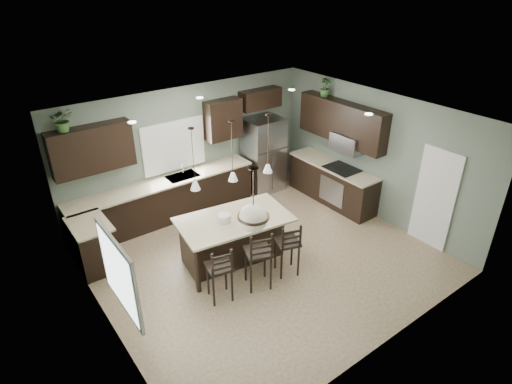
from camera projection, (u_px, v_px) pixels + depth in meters
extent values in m
plane|color=#9E8466|center=(264.00, 258.00, 8.30)|extent=(6.00, 6.00, 0.00)
cube|color=white|center=(435.00, 199.00, 8.29)|extent=(0.04, 0.82, 2.04)
cube|color=white|center=(174.00, 146.00, 9.30)|extent=(1.35, 0.02, 1.00)
cube|color=white|center=(118.00, 275.00, 5.43)|extent=(0.02, 1.10, 1.00)
cube|color=black|center=(92.00, 246.00, 7.87)|extent=(0.60, 0.90, 0.90)
cube|color=#C0B391|center=(89.00, 224.00, 7.66)|extent=(0.66, 0.96, 0.04)
cube|color=black|center=(166.00, 201.00, 9.38)|extent=(4.20, 0.60, 0.90)
cube|color=#C0B391|center=(164.00, 182.00, 9.14)|extent=(4.20, 0.66, 0.04)
cube|color=gray|center=(183.00, 176.00, 9.37)|extent=(0.70, 0.45, 0.01)
cylinder|color=silver|center=(183.00, 171.00, 9.28)|extent=(0.02, 0.02, 0.28)
cube|color=black|center=(92.00, 149.00, 8.08)|extent=(1.55, 0.34, 0.90)
cube|color=black|center=(223.00, 120.00, 9.63)|extent=(0.85, 0.34, 0.90)
cube|color=black|center=(260.00, 99.00, 10.05)|extent=(1.05, 0.34, 0.45)
cube|color=black|center=(332.00, 184.00, 10.13)|extent=(0.60, 2.35, 0.90)
cube|color=#C0B391|center=(333.00, 166.00, 9.90)|extent=(0.66, 2.35, 0.04)
cube|color=black|center=(342.00, 169.00, 9.69)|extent=(0.58, 0.75, 0.02)
cube|color=gray|center=(331.00, 191.00, 9.78)|extent=(0.01, 0.72, 0.60)
cube|color=black|center=(342.00, 122.00, 9.50)|extent=(0.34, 2.35, 0.90)
cube|color=gray|center=(348.00, 143.00, 9.46)|extent=(0.40, 0.75, 0.40)
cube|color=#9C9CA4|center=(263.00, 155.00, 10.45)|extent=(0.90, 0.74, 1.85)
cube|color=black|center=(235.00, 240.00, 8.04)|extent=(2.19, 1.44, 0.92)
cylinder|color=silver|center=(224.00, 218.00, 7.71)|extent=(0.24, 0.24, 0.14)
cube|color=black|center=(219.00, 272.00, 7.06)|extent=(0.48, 0.48, 1.08)
cube|color=black|center=(258.00, 258.00, 7.33)|extent=(0.56, 0.56, 1.17)
cube|color=black|center=(287.00, 248.00, 7.67)|extent=(0.52, 0.52, 1.09)
imported|color=#315625|center=(62.00, 120.00, 7.52)|extent=(0.46, 0.42, 0.44)
imported|color=#2E5625|center=(325.00, 87.00, 9.57)|extent=(0.30, 0.30, 0.41)
plane|color=slate|center=(190.00, 148.00, 9.59)|extent=(6.00, 0.00, 6.00)
plane|color=slate|center=(391.00, 273.00, 5.69)|extent=(6.00, 0.00, 6.00)
plane|color=slate|center=(98.00, 254.00, 6.06)|extent=(0.00, 5.50, 5.50)
plane|color=slate|center=(375.00, 155.00, 9.22)|extent=(0.00, 5.50, 5.50)
plane|color=white|center=(266.00, 119.00, 6.98)|extent=(6.00, 6.00, 0.00)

